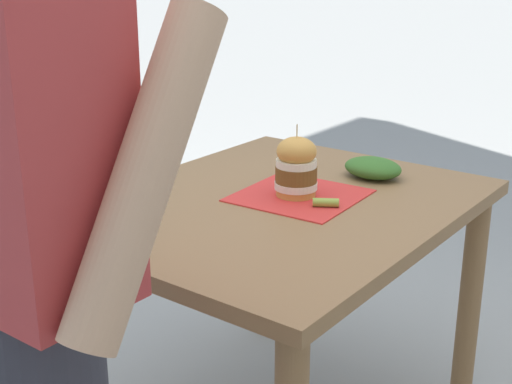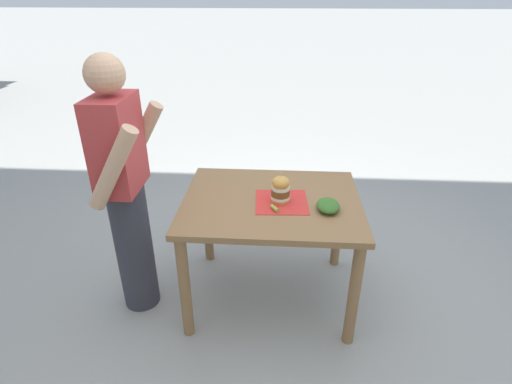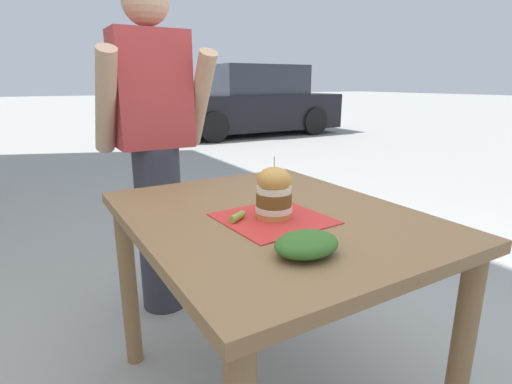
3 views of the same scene
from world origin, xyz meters
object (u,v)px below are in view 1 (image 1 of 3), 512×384
(pickle_spear, at_px, (326,203))
(diner_across_table, at_px, (32,296))
(sandwich, at_px, (296,167))
(side_salad, at_px, (373,168))
(patio_table, at_px, (277,240))

(pickle_spear, bearing_deg, diner_across_table, 88.94)
(sandwich, bearing_deg, side_salad, -106.85)
(sandwich, relative_size, pickle_spear, 2.91)
(patio_table, height_order, sandwich, sandwich)
(side_salad, bearing_deg, pickle_spear, 95.55)
(patio_table, distance_m, diner_across_table, 0.93)
(sandwich, xyz_separation_m, side_salad, (-0.09, -0.29, -0.06))
(sandwich, height_order, side_salad, sandwich)
(pickle_spear, relative_size, side_salad, 0.39)
(diner_across_table, bearing_deg, sandwich, -83.88)
(patio_table, height_order, side_salad, side_salad)
(diner_across_table, bearing_deg, pickle_spear, -91.06)
(pickle_spear, height_order, diner_across_table, diner_across_table)
(side_salad, distance_m, diner_across_table, 1.24)
(sandwich, height_order, pickle_spear, sandwich)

